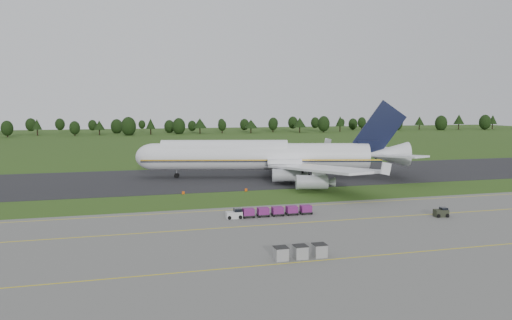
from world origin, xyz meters
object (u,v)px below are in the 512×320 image
object	(u,v)px
aircraft	(266,156)
edge_markers	(246,190)
utility_cart	(441,213)
uld_row	(300,252)
baggage_train	(269,211)

from	to	relation	value
aircraft	edge_markers	bearing A→B (deg)	-118.51
aircraft	utility_cart	distance (m)	51.71
aircraft	utility_cart	bearing A→B (deg)	-73.46
utility_cart	uld_row	size ratio (longest dim) A/B	0.36
utility_cart	uld_row	world-z (taller)	uld_row
edge_markers	baggage_train	bearing A→B (deg)	-95.41
baggage_train	uld_row	world-z (taller)	uld_row
aircraft	uld_row	bearing A→B (deg)	-102.95
utility_cart	uld_row	distance (m)	32.79
edge_markers	utility_cart	bearing A→B (deg)	-52.36
utility_cart	uld_row	xyz separation A→B (m)	(-29.36, -14.59, 0.20)
baggage_train	edge_markers	size ratio (longest dim) A/B	0.54
baggage_train	utility_cart	world-z (taller)	baggage_train
utility_cart	uld_row	bearing A→B (deg)	-153.58
utility_cart	baggage_train	bearing A→B (deg)	164.05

